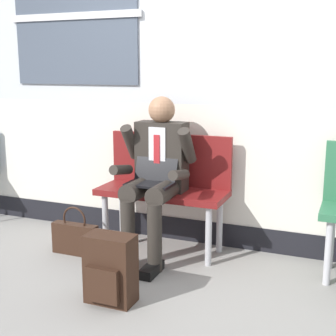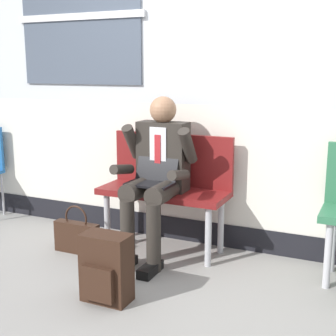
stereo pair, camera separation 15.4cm
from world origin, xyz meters
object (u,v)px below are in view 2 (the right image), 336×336
object	(u,v)px
bench_with_person	(167,182)
backpack	(106,269)
handbag	(77,236)
person_seated	(156,173)

from	to	relation	value
bench_with_person	backpack	xyz separation A→B (m)	(0.04, -1.01, -0.35)
bench_with_person	handbag	world-z (taller)	bench_with_person
bench_with_person	backpack	distance (m)	1.07
person_seated	backpack	distance (m)	0.94
bench_with_person	person_seated	bearing A→B (deg)	-90.00
bench_with_person	handbag	distance (m)	0.86
backpack	person_seated	bearing A→B (deg)	92.62
bench_with_person	person_seated	distance (m)	0.23
bench_with_person	handbag	size ratio (longest dim) A/B	2.62
backpack	handbag	size ratio (longest dim) A/B	1.12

